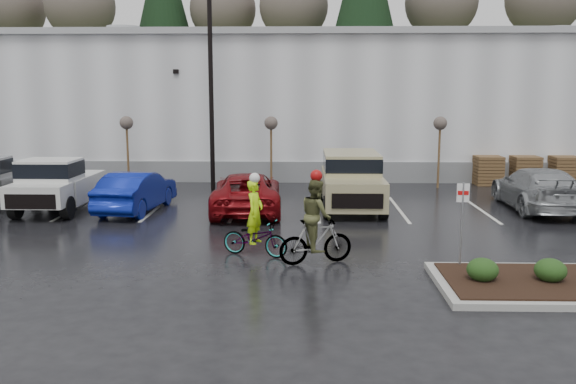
{
  "coord_description": "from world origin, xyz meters",
  "views": [
    {
      "loc": [
        0.02,
        -14.23,
        4.39
      ],
      "look_at": [
        -0.49,
        4.04,
        1.3
      ],
      "focal_mm": 38.0,
      "sensor_mm": 36.0,
      "label": 1
    }
  ],
  "objects_px": {
    "pallet_stack_a": "(488,170)",
    "sapling_west": "(127,127)",
    "pallet_stack_b": "(525,170)",
    "car_far_silver": "(537,189)",
    "lamppost": "(210,58)",
    "pickup_white": "(61,183)",
    "sapling_east": "(440,127)",
    "car_red": "(247,192)",
    "sapling_mid": "(271,127)",
    "pallet_stack_c": "(564,171)",
    "car_blue": "(136,191)",
    "suv_tan": "(352,181)",
    "cyclist_olive": "(316,230)",
    "fire_lane_sign": "(462,215)",
    "cyclist_hivis": "(255,230)"
  },
  "relations": [
    {
      "from": "pickup_white",
      "to": "lamppost",
      "type": "bearing_deg",
      "value": 40.69
    },
    {
      "from": "pallet_stack_c",
      "to": "suv_tan",
      "type": "bearing_deg",
      "value": -149.95
    },
    {
      "from": "sapling_west",
      "to": "car_red",
      "type": "bearing_deg",
      "value": -43.62
    },
    {
      "from": "sapling_east",
      "to": "sapling_mid",
      "type": "bearing_deg",
      "value": 180.0
    },
    {
      "from": "pallet_stack_c",
      "to": "suv_tan",
      "type": "xyz_separation_m",
      "value": [
        -10.24,
        -5.92,
        0.35
      ]
    },
    {
      "from": "pallet_stack_b",
      "to": "car_red",
      "type": "distance_m",
      "value": 13.96
    },
    {
      "from": "pallet_stack_a",
      "to": "car_far_silver",
      "type": "bearing_deg",
      "value": -89.34
    },
    {
      "from": "sapling_west",
      "to": "sapling_east",
      "type": "height_order",
      "value": "same"
    },
    {
      "from": "sapling_mid",
      "to": "sapling_east",
      "type": "distance_m",
      "value": 7.5
    },
    {
      "from": "sapling_west",
      "to": "car_blue",
      "type": "bearing_deg",
      "value": -71.24
    },
    {
      "from": "lamppost",
      "to": "pickup_white",
      "type": "distance_m",
      "value": 8.07
    },
    {
      "from": "pallet_stack_b",
      "to": "cyclist_hivis",
      "type": "height_order",
      "value": "cyclist_hivis"
    },
    {
      "from": "sapling_east",
      "to": "pallet_stack_a",
      "type": "relative_size",
      "value": 2.37
    },
    {
      "from": "pallet_stack_c",
      "to": "cyclist_hivis",
      "type": "distance_m",
      "value": 18.25
    },
    {
      "from": "pallet_stack_a",
      "to": "pickup_white",
      "type": "height_order",
      "value": "pickup_white"
    },
    {
      "from": "pickup_white",
      "to": "cyclist_hivis",
      "type": "bearing_deg",
      "value": -39.02
    },
    {
      "from": "car_blue",
      "to": "pallet_stack_a",
      "type": "bearing_deg",
      "value": -148.76
    },
    {
      "from": "car_red",
      "to": "cyclist_olive",
      "type": "xyz_separation_m",
      "value": [
        2.38,
        -6.55,
        0.16
      ]
    },
    {
      "from": "car_blue",
      "to": "car_red",
      "type": "bearing_deg",
      "value": -173.8
    },
    {
      "from": "pickup_white",
      "to": "car_red",
      "type": "distance_m",
      "value": 6.92
    },
    {
      "from": "pallet_stack_b",
      "to": "car_blue",
      "type": "xyz_separation_m",
      "value": [
        -16.3,
        -6.6,
        0.06
      ]
    },
    {
      "from": "lamppost",
      "to": "pallet_stack_c",
      "type": "height_order",
      "value": "lamppost"
    },
    {
      "from": "pallet_stack_b",
      "to": "suv_tan",
      "type": "bearing_deg",
      "value": -144.94
    },
    {
      "from": "pickup_white",
      "to": "cyclist_hivis",
      "type": "relative_size",
      "value": 2.33
    },
    {
      "from": "pallet_stack_a",
      "to": "car_blue",
      "type": "bearing_deg",
      "value": -155.67
    },
    {
      "from": "pallet_stack_b",
      "to": "car_far_silver",
      "type": "xyz_separation_m",
      "value": [
        -1.63,
        -5.92,
        0.11
      ]
    },
    {
      "from": "sapling_east",
      "to": "cyclist_olive",
      "type": "distance_m",
      "value": 13.59
    },
    {
      "from": "lamppost",
      "to": "sapling_east",
      "type": "height_order",
      "value": "lamppost"
    },
    {
      "from": "pallet_stack_b",
      "to": "pickup_white",
      "type": "height_order",
      "value": "pickup_white"
    },
    {
      "from": "sapling_west",
      "to": "car_red",
      "type": "xyz_separation_m",
      "value": [
        5.93,
        -5.65,
        -2.01
      ]
    },
    {
      "from": "pallet_stack_a",
      "to": "sapling_west",
      "type": "bearing_deg",
      "value": -176.53
    },
    {
      "from": "sapling_mid",
      "to": "pallet_stack_c",
      "type": "relative_size",
      "value": 2.37
    },
    {
      "from": "pallet_stack_a",
      "to": "car_red",
      "type": "distance_m",
      "value": 12.49
    },
    {
      "from": "suv_tan",
      "to": "cyclist_olive",
      "type": "distance_m",
      "value": 7.42
    },
    {
      "from": "suv_tan",
      "to": "sapling_west",
      "type": "bearing_deg",
      "value": 153.22
    },
    {
      "from": "fire_lane_sign",
      "to": "lamppost",
      "type": "bearing_deg",
      "value": 123.46
    },
    {
      "from": "cyclist_hivis",
      "to": "cyclist_olive",
      "type": "bearing_deg",
      "value": -94.03
    },
    {
      "from": "car_red",
      "to": "car_far_silver",
      "type": "relative_size",
      "value": 0.95
    },
    {
      "from": "lamppost",
      "to": "cyclist_hivis",
      "type": "xyz_separation_m",
      "value": [
        2.71,
        -10.5,
        -4.99
      ]
    },
    {
      "from": "pallet_stack_b",
      "to": "car_far_silver",
      "type": "bearing_deg",
      "value": -105.4
    },
    {
      "from": "pallet_stack_b",
      "to": "car_red",
      "type": "xyz_separation_m",
      "value": [
        -12.27,
        -6.65,
        0.04
      ]
    },
    {
      "from": "pallet_stack_c",
      "to": "fire_lane_sign",
      "type": "xyz_separation_m",
      "value": [
        -8.2,
        -13.8,
        0.73
      ]
    },
    {
      "from": "pallet_stack_a",
      "to": "fire_lane_sign",
      "type": "xyz_separation_m",
      "value": [
        -4.7,
        -13.8,
        0.73
      ]
    },
    {
      "from": "pallet_stack_c",
      "to": "cyclist_hivis",
      "type": "xyz_separation_m",
      "value": [
        -13.29,
        -12.5,
        0.02
      ]
    },
    {
      "from": "fire_lane_sign",
      "to": "car_blue",
      "type": "xyz_separation_m",
      "value": [
        -9.9,
        7.2,
        -0.67
      ]
    },
    {
      "from": "sapling_east",
      "to": "car_red",
      "type": "height_order",
      "value": "sapling_east"
    },
    {
      "from": "pallet_stack_c",
      "to": "car_blue",
      "type": "xyz_separation_m",
      "value": [
        -18.1,
        -6.6,
        0.06
      ]
    },
    {
      "from": "pallet_stack_c",
      "to": "cyclist_olive",
      "type": "height_order",
      "value": "cyclist_olive"
    },
    {
      "from": "car_red",
      "to": "suv_tan",
      "type": "height_order",
      "value": "suv_tan"
    },
    {
      "from": "pallet_stack_b",
      "to": "suv_tan",
      "type": "xyz_separation_m",
      "value": [
        -8.44,
        -5.92,
        0.35
      ]
    }
  ]
}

